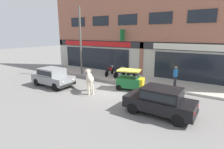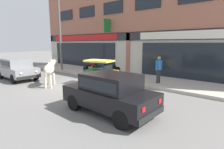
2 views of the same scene
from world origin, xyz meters
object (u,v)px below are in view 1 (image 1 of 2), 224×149
object	(u,v)px
auto_rickshaw	(130,81)
pedestrian	(176,74)
motorcycle_2	(131,75)
car_1	(53,76)
utility_pole	(81,42)
cow	(90,79)
motorcycle_0	(110,71)
car_0	(160,100)
motorcycle_1	(120,73)

from	to	relation	value
auto_rickshaw	pedestrian	world-z (taller)	pedestrian
pedestrian	motorcycle_2	bearing A→B (deg)	174.93
car_1	utility_pole	bearing A→B (deg)	97.58
cow	auto_rickshaw	size ratio (longest dim) A/B	0.80
pedestrian	utility_pole	world-z (taller)	utility_pole
motorcycle_0	cow	bearing A→B (deg)	-73.79
auto_rickshaw	pedestrian	bearing A→B (deg)	35.60
utility_pole	car_0	bearing A→B (deg)	-25.04
car_1	pedestrian	bearing A→B (deg)	28.22
car_1	motorcycle_0	distance (m)	5.44
motorcycle_2	pedestrian	size ratio (longest dim) A/B	1.13
auto_rickshaw	motorcycle_2	world-z (taller)	auto_rickshaw
motorcycle_1	car_0	bearing A→B (deg)	-44.07
motorcycle_1	motorcycle_2	distance (m)	1.20
car_1	motorcycle_0	world-z (taller)	car_1
motorcycle_2	utility_pole	world-z (taller)	utility_pole
cow	motorcycle_0	world-z (taller)	cow
car_0	motorcycle_0	xyz separation A→B (m)	(-6.69, 5.38, -0.26)
motorcycle_0	motorcycle_1	xyz separation A→B (m)	(1.18, -0.04, 0.00)
auto_rickshaw	utility_pole	bearing A→B (deg)	166.91
auto_rickshaw	motorcycle_1	size ratio (longest dim) A/B	1.17
motorcycle_1	motorcycle_0	bearing A→B (deg)	178.06
utility_pole	auto_rickshaw	bearing A→B (deg)	-13.09
auto_rickshaw	motorcycle_0	size ratio (longest dim) A/B	1.17
motorcycle_0	motorcycle_1	size ratio (longest dim) A/B	1.00
car_1	utility_pole	size ratio (longest dim) A/B	0.57
cow	motorcycle_1	distance (m)	4.54
motorcycle_1	car_1	bearing A→B (deg)	-124.32
cow	pedestrian	xyz separation A→B (m)	(4.95, 4.12, 0.15)
car_0	utility_pole	distance (m)	10.70
car_0	auto_rickshaw	distance (m)	4.36
motorcycle_2	pedestrian	xyz separation A→B (m)	(3.89, -0.35, 0.60)
auto_rickshaw	pedestrian	xyz separation A→B (m)	(2.78, 1.99, 0.49)
pedestrian	motorcycle_0	bearing A→B (deg)	176.06
motorcycle_1	pedestrian	bearing A→B (deg)	-4.40
cow	motorcycle_1	bearing A→B (deg)	91.86
car_1	motorcycle_1	xyz separation A→B (m)	(3.37, 4.93, -0.26)
motorcycle_1	motorcycle_2	bearing A→B (deg)	-2.22
pedestrian	car_1	bearing A→B (deg)	-151.78
utility_pole	motorcycle_2	bearing A→B (deg)	9.95
car_1	auto_rickshaw	bearing A→B (deg)	24.16
motorcycle_0	car_1	bearing A→B (deg)	-113.76
car_0	motorcycle_0	distance (m)	8.59
motorcycle_0	car_0	bearing A→B (deg)	-38.78
car_0	car_1	world-z (taller)	same
cow	motorcycle_1	world-z (taller)	cow
motorcycle_0	pedestrian	distance (m)	6.32
cow	motorcycle_2	xyz separation A→B (m)	(1.05, 4.47, -0.45)
car_0	car_1	size ratio (longest dim) A/B	1.00
cow	pedestrian	distance (m)	6.44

